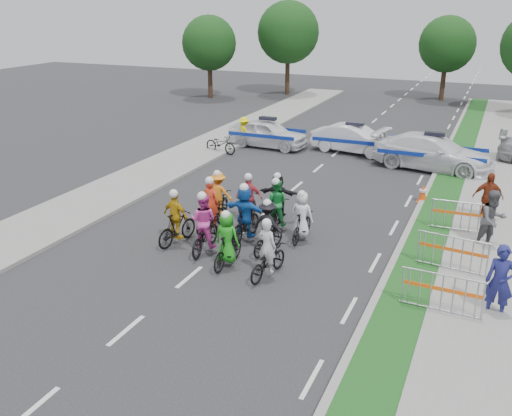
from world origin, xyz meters
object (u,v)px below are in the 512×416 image
at_px(rider_2, 204,229).
at_px(rider_7, 302,221).
at_px(spectator_2, 488,197).
at_px(tree_4, 447,44).
at_px(rider_1, 227,244).
at_px(rider_5, 245,217).
at_px(tree_3, 288,32).
at_px(police_car_2, 433,152).
at_px(rider_4, 268,231).
at_px(rider_11, 278,200).
at_px(rider_6, 212,213).
at_px(police_car_1, 354,139).
at_px(police_car_0, 268,134).
at_px(rider_0, 268,257).
at_px(rider_9, 249,204).
at_px(cone_1, 471,169).
at_px(barrier_2, 461,218).
at_px(spectator_1, 492,220).
at_px(spectator_0, 500,282).
at_px(rider_8, 276,210).
at_px(marshal_hiviz, 244,132).
at_px(barrier_0, 442,295).
at_px(tree_0, 209,43).
at_px(cone_0, 423,193).
at_px(parked_bike, 221,144).
at_px(rider_3, 177,223).
at_px(barrier_1, 452,255).
at_px(rider_10, 219,200).

distance_m(rider_2, rider_7, 3.17).
height_order(spectator_2, tree_4, tree_4).
relative_size(rider_2, rider_7, 1.15).
xyz_separation_m(rider_1, rider_2, (-1.12, 0.68, 0.04)).
xyz_separation_m(rider_2, rider_5, (0.80, 1.27, 0.09)).
bearing_deg(tree_3, police_car_2, -52.57).
distance_m(rider_4, rider_11, 2.76).
relative_size(rider_6, police_car_1, 0.45).
bearing_deg(police_car_0, rider_6, -162.42).
relative_size(rider_0, rider_5, 0.93).
xyz_separation_m(rider_9, cone_1, (6.67, 8.95, -0.37)).
bearing_deg(barrier_2, rider_7, -150.70).
relative_size(rider_5, spectator_1, 1.03).
xyz_separation_m(spectator_0, cone_1, (-1.42, 12.25, -0.60)).
bearing_deg(rider_11, spectator_1, 177.66).
relative_size(rider_8, marshal_hiviz, 1.19).
relative_size(rider_0, rider_7, 1.05).
height_order(rider_5, rider_8, rider_5).
relative_size(rider_2, rider_6, 1.03).
height_order(rider_0, barrier_0, rider_0).
xyz_separation_m(rider_8, tree_0, (-14.92, 23.68, 3.50)).
relative_size(rider_4, cone_0, 2.53).
height_order(rider_0, parked_bike, rider_0).
bearing_deg(cone_1, rider_8, -121.73).
xyz_separation_m(rider_7, rider_8, (-1.11, 0.59, 0.01)).
relative_size(rider_9, police_car_1, 0.43).
height_order(rider_7, parked_bike, rider_7).
height_order(rider_3, police_car_2, rider_3).
bearing_deg(barrier_1, tree_0, 129.85).
bearing_deg(barrier_0, rider_0, 176.88).
xyz_separation_m(rider_9, police_car_2, (4.95, 9.50, 0.08)).
bearing_deg(rider_5, spectator_0, 170.00).
xyz_separation_m(rider_5, marshal_hiviz, (-5.24, 11.41, -0.03)).
bearing_deg(spectator_2, rider_1, -146.79).
bearing_deg(cone_0, rider_7, -119.50).
xyz_separation_m(cone_0, tree_0, (-19.09, 18.87, 3.85)).
relative_size(rider_8, barrier_2, 0.93).
relative_size(rider_11, spectator_2, 1.00).
xyz_separation_m(rider_0, parked_bike, (-7.40, 11.78, -0.11)).
bearing_deg(rider_5, rider_10, -36.37).
relative_size(rider_5, rider_8, 1.05).
relative_size(rider_5, spectator_0, 1.04).
distance_m(rider_2, cone_0, 9.23).
distance_m(police_car_2, tree_4, 20.42).
xyz_separation_m(rider_9, parked_bike, (-5.27, 8.25, -0.23)).
height_order(police_car_0, tree_0, tree_0).
xyz_separation_m(rider_10, police_car_0, (-2.40, 10.43, 0.01)).
xyz_separation_m(police_car_2, barrier_0, (1.88, -13.28, -0.23)).
bearing_deg(rider_10, rider_5, 131.49).
bearing_deg(rider_1, tree_0, -59.36).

